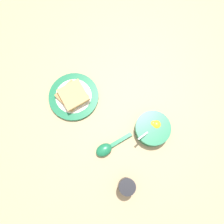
# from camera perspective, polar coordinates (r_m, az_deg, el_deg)

# --- Properties ---
(ground_plane) EXTENTS (3.00, 3.00, 0.00)m
(ground_plane) POSITION_cam_1_polar(r_m,az_deg,el_deg) (0.89, -3.05, -11.00)
(ground_plane) COLOR tan
(egg_bowl) EXTENTS (0.14, 0.14, 0.07)m
(egg_bowl) POSITION_cam_1_polar(r_m,az_deg,el_deg) (0.89, 10.54, -4.29)
(egg_bowl) COLOR #196B42
(egg_bowl) RESTS_ON ground_plane
(toast_plate) EXTENTS (0.21, 0.21, 0.02)m
(toast_plate) POSITION_cam_1_polar(r_m,az_deg,el_deg) (0.94, -9.95, 4.01)
(toast_plate) COLOR #196B42
(toast_plate) RESTS_ON ground_plane
(toast_sandwich) EXTENTS (0.14, 0.14, 0.03)m
(toast_sandwich) POSITION_cam_1_polar(r_m,az_deg,el_deg) (0.92, -10.29, 4.30)
(toast_sandwich) COLOR tan
(toast_sandwich) RESTS_ON toast_plate
(soup_spoon) EXTENTS (0.15, 0.11, 0.03)m
(soup_spoon) POSITION_cam_1_polar(r_m,az_deg,el_deg) (0.88, -1.33, -9.42)
(soup_spoon) COLOR #196B42
(soup_spoon) RESTS_ON ground_plane
(drinking_cup) EXTENTS (0.06, 0.06, 0.08)m
(drinking_cup) POSITION_cam_1_polar(r_m,az_deg,el_deg) (0.85, 3.87, -18.82)
(drinking_cup) COLOR black
(drinking_cup) RESTS_ON ground_plane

